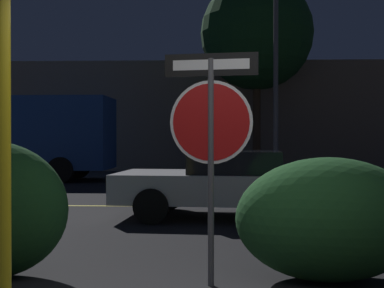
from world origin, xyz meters
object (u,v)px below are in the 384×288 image
(stop_sign, at_px, (211,122))
(yellow_pole_left, at_px, (1,98))
(delivery_truck, at_px, (6,134))
(street_lamp, at_px, (276,20))
(passing_car_2, at_px, (230,183))
(hedge_bush_2, at_px, (329,219))
(tree_0, at_px, (257,34))

(stop_sign, bearing_deg, yellow_pole_left, -125.42)
(stop_sign, xyz_separation_m, delivery_truck, (-7.01, 12.95, 0.01))
(stop_sign, xyz_separation_m, street_lamp, (2.18, 12.64, 3.76))
(stop_sign, height_order, passing_car_2, stop_sign)
(hedge_bush_2, bearing_deg, stop_sign, -170.09)
(street_lamp, relative_size, tree_0, 0.96)
(delivery_truck, bearing_deg, passing_car_2, -137.71)
(delivery_truck, bearing_deg, street_lamp, -90.82)
(delivery_truck, distance_m, tree_0, 10.53)
(street_lamp, height_order, tree_0, tree_0)
(stop_sign, xyz_separation_m, yellow_pole_left, (-1.47, -1.49, 0.12))
(street_lamp, bearing_deg, delivery_truck, 178.08)
(yellow_pole_left, relative_size, street_lamp, 0.45)
(stop_sign, bearing_deg, delivery_truck, 127.58)
(delivery_truck, height_order, tree_0, tree_0)
(delivery_truck, height_order, street_lamp, street_lamp)
(hedge_bush_2, bearing_deg, passing_car_2, 100.76)
(tree_0, bearing_deg, delivery_truck, -156.85)
(hedge_bush_2, xyz_separation_m, street_lamp, (1.00, 12.43, 4.73))
(stop_sign, relative_size, hedge_bush_2, 1.20)
(passing_car_2, height_order, tree_0, tree_0)
(hedge_bush_2, distance_m, delivery_truck, 15.18)
(yellow_pole_left, distance_m, passing_car_2, 6.38)
(yellow_pole_left, distance_m, tree_0, 18.99)
(delivery_truck, bearing_deg, tree_0, -65.75)
(yellow_pole_left, distance_m, street_lamp, 15.04)
(stop_sign, relative_size, tree_0, 0.28)
(tree_0, bearing_deg, hedge_bush_2, -92.51)
(hedge_bush_2, relative_size, passing_car_2, 0.44)
(passing_car_2, xyz_separation_m, tree_0, (1.55, 12.24, 5.08))
(stop_sign, relative_size, yellow_pole_left, 0.66)
(yellow_pole_left, xyz_separation_m, passing_car_2, (1.83, 6.02, -1.08))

